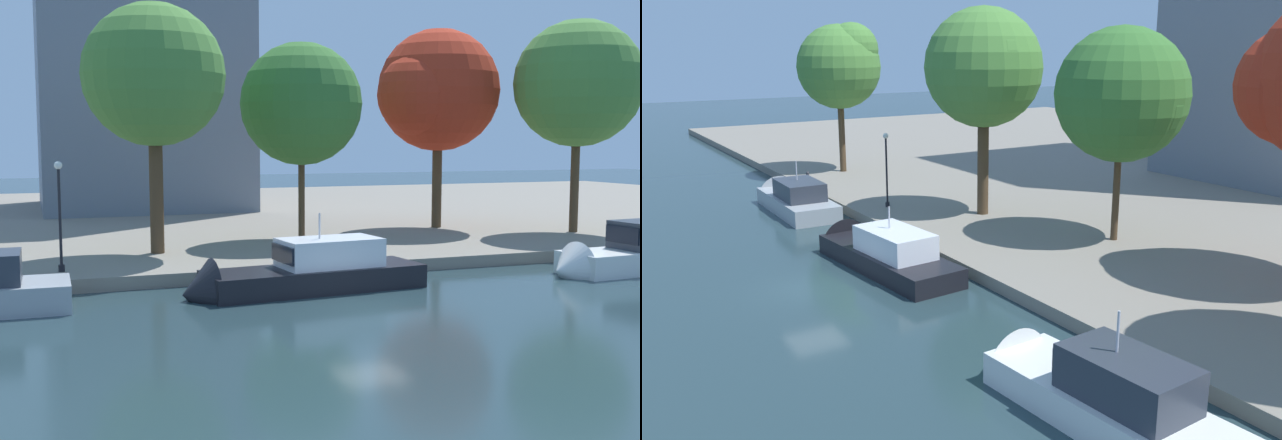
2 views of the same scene
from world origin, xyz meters
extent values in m
plane|color=#23383D|center=(0.00, 0.00, 0.00)|extent=(220.00, 220.00, 0.00)
cube|color=gray|center=(0.00, 34.10, 0.29)|extent=(120.00, 55.00, 0.59)
cube|color=black|center=(-0.68, 4.02, 0.27)|extent=(9.27, 3.58, 1.36)
cone|color=black|center=(-5.59, 3.60, 0.27)|extent=(1.42, 2.77, 2.68)
cube|color=white|center=(0.00, 4.08, 1.53)|extent=(4.26, 2.60, 1.16)
cube|color=black|center=(-1.58, 3.94, 1.59)|extent=(1.26, 2.20, 0.70)
cylinder|color=silver|center=(-0.45, 4.04, 2.63)|extent=(0.08, 0.08, 1.05)
cone|color=silver|center=(10.84, 2.76, 0.36)|extent=(1.37, 2.56, 2.48)
cube|color=black|center=(14.51, 3.01, 1.77)|extent=(1.11, 2.02, 0.78)
cylinder|color=black|center=(-10.30, 8.75, 2.75)|extent=(0.12, 0.12, 4.33)
sphere|color=white|center=(-10.30, 8.75, 5.07)|extent=(0.34, 0.34, 0.34)
cylinder|color=black|center=(-10.30, 8.75, 0.74)|extent=(0.26, 0.26, 0.30)
cylinder|color=#4C3823|center=(2.77, 15.49, 3.08)|extent=(0.36, 0.36, 4.98)
sphere|color=#38702D|center=(2.77, 15.49, 8.11)|extent=(6.77, 6.77, 6.77)
sphere|color=#38702D|center=(2.35, 13.97, 7.83)|extent=(3.44, 3.44, 3.44)
sphere|color=#38702D|center=(3.96, 15.74, 7.74)|extent=(4.25, 4.25, 4.25)
cylinder|color=#4C3823|center=(12.79, 18.12, 3.48)|extent=(0.61, 0.61, 5.79)
sphere|color=#B22D19|center=(12.79, 18.12, 9.24)|extent=(7.63, 7.63, 7.63)
sphere|color=#B22D19|center=(13.64, 18.50, 8.49)|extent=(5.08, 5.08, 5.08)
sphere|color=#B22D19|center=(10.93, 17.28, 8.89)|extent=(5.03, 5.03, 5.03)
cylinder|color=#4C3823|center=(-5.65, 12.84, 3.62)|extent=(0.67, 0.67, 6.07)
sphere|color=#4C8438|center=(-5.65, 12.84, 9.24)|extent=(6.89, 6.89, 6.89)
sphere|color=#4C8438|center=(-6.10, 13.99, 10.54)|extent=(4.06, 4.06, 4.06)
sphere|color=#4C8438|center=(-4.45, 12.78, 9.66)|extent=(4.33, 4.33, 4.33)
cylinder|color=#4C3823|center=(19.33, 12.99, 3.62)|extent=(0.51, 0.51, 6.06)
sphere|color=#4C8438|center=(19.33, 12.99, 9.48)|extent=(7.55, 7.55, 7.55)
sphere|color=#4C8438|center=(19.03, 14.22, 9.81)|extent=(4.90, 4.90, 4.90)
sphere|color=#4C8438|center=(19.13, 13.18, 9.48)|extent=(3.63, 3.63, 3.63)
camera|label=1|loc=(-11.46, -25.29, 6.09)|focal=43.54mm
camera|label=2|loc=(28.12, -9.88, 10.60)|focal=38.87mm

